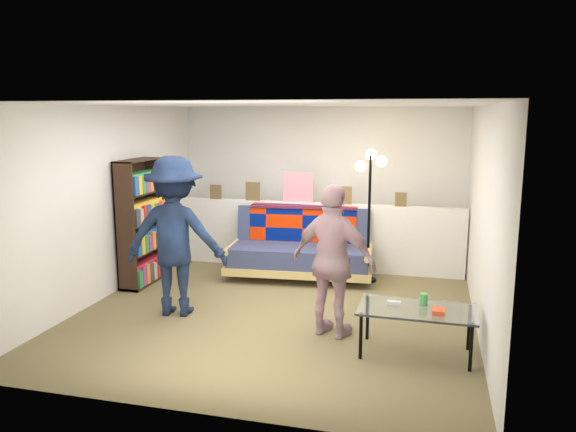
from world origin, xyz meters
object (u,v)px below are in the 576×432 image
object	(u,v)px
futon_sofa	(302,249)
bookshelf	(141,226)
person_right	(334,262)
coffee_table	(418,311)
person_left	(175,236)
floor_lamp	(370,189)

from	to	relation	value
futon_sofa	bookshelf	size ratio (longest dim) A/B	1.23
futon_sofa	person_right	bearing A→B (deg)	-68.31
coffee_table	person_left	xyz separation A→B (m)	(-2.74, 0.49, 0.48)
bookshelf	person_left	distance (m)	1.37
futon_sofa	person_left	xyz separation A→B (m)	(-1.08, -1.79, 0.51)
futon_sofa	coffee_table	distance (m)	2.82
bookshelf	coffee_table	world-z (taller)	bookshelf
bookshelf	floor_lamp	distance (m)	3.15
bookshelf	floor_lamp	world-z (taller)	floor_lamp
futon_sofa	bookshelf	distance (m)	2.24
coffee_table	futon_sofa	bearing A→B (deg)	126.19
person_left	person_right	size ratio (longest dim) A/B	1.14
futon_sofa	floor_lamp	world-z (taller)	floor_lamp
coffee_table	person_right	world-z (taller)	person_right
coffee_table	person_right	size ratio (longest dim) A/B	0.70
floor_lamp	person_left	size ratio (longest dim) A/B	0.99
futon_sofa	person_right	world-z (taller)	person_right
bookshelf	floor_lamp	bearing A→B (deg)	16.58
person_left	futon_sofa	bearing A→B (deg)	-128.57
coffee_table	person_right	bearing A→B (deg)	162.93
bookshelf	coffee_table	bearing A→B (deg)	-21.34
bookshelf	coffee_table	xyz separation A→B (m)	(3.71, -1.45, -0.36)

